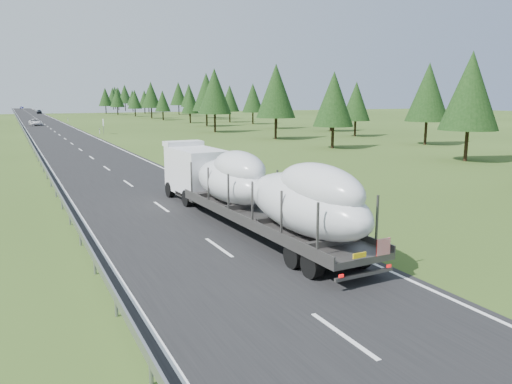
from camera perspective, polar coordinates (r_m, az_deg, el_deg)
name	(u,v)px	position (r m, az deg, el deg)	size (l,w,h in m)	color
ground	(343,336)	(14.37, 9.91, -15.88)	(400.00, 400.00, 0.00)	#314918
road_surface	(50,129)	(110.73, -22.43, 6.72)	(10.00, 400.00, 0.02)	black
guardrail	(22,126)	(110.39, -25.21, 6.80)	(0.10, 400.00, 0.76)	slate
marker_posts	(59,116)	(165.99, -21.61, 8.07)	(0.13, 350.08, 1.00)	silver
highway_sign	(103,124)	(91.61, -17.06, 7.49)	(0.08, 0.90, 2.60)	slate
tree_line_right	(218,95)	(124.30, -4.32, 11.03)	(28.30, 302.18, 12.29)	black
boat_truck	(249,186)	(24.25, -0.81, 0.73)	(3.16, 19.48, 3.95)	white
distant_van	(35,122)	(124.13, -23.90, 7.31)	(2.45, 5.31, 1.48)	silver
distant_car_dark	(39,112)	(209.71, -23.53, 8.42)	(1.84, 4.58, 1.56)	black
distant_car_blue	(22,108)	(296.09, -25.20, 8.72)	(1.39, 4.00, 1.32)	#171940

